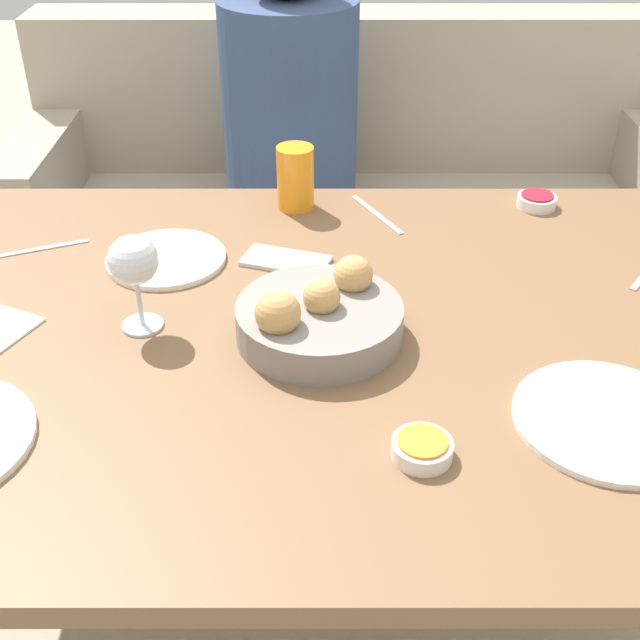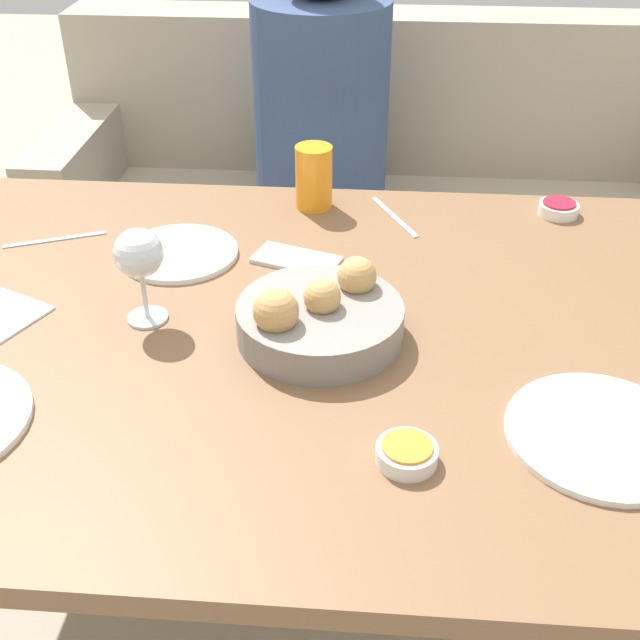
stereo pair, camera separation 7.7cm
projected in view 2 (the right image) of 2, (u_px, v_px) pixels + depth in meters
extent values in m
plane|color=#A89E89|center=(292.00, 611.00, 1.64)|extent=(10.00, 10.00, 0.00)
cube|color=brown|center=(284.00, 334.00, 1.26)|extent=(1.48, 1.03, 0.03)
cube|color=brown|center=(18.00, 333.00, 1.88)|extent=(0.06, 0.06, 0.67)
cube|color=brown|center=(618.00, 360.00, 1.79)|extent=(0.06, 0.06, 0.67)
cube|color=#9E937F|center=(379.00, 260.00, 2.42)|extent=(1.86, 0.70, 0.43)
cube|color=#9E937F|center=(387.00, 91.00, 2.39)|extent=(1.86, 0.20, 0.45)
cube|color=#9E937F|center=(97.00, 221.00, 2.42)|extent=(0.14, 0.70, 0.63)
cube|color=#23232D|center=(321.00, 276.00, 2.35)|extent=(0.33, 0.45, 0.43)
cylinder|color=#334770|center=(321.00, 112.00, 2.07)|extent=(0.35, 0.35, 0.56)
cylinder|color=gray|center=(320.00, 321.00, 1.21)|extent=(0.25, 0.25, 0.05)
sphere|color=tan|center=(357.00, 276.00, 1.23)|extent=(0.06, 0.06, 0.06)
sphere|color=tan|center=(322.00, 297.00, 1.18)|extent=(0.06, 0.06, 0.06)
sphere|color=tan|center=(275.00, 311.00, 1.14)|extent=(0.07, 0.07, 0.07)
cylinder|color=white|center=(602.00, 434.00, 1.03)|extent=(0.25, 0.25, 0.01)
cylinder|color=white|center=(179.00, 253.00, 1.43)|extent=(0.21, 0.21, 0.01)
cylinder|color=orange|center=(314.00, 177.00, 1.57)|extent=(0.07, 0.07, 0.12)
cylinder|color=silver|center=(147.00, 318.00, 1.26)|extent=(0.06, 0.06, 0.00)
cylinder|color=silver|center=(144.00, 297.00, 1.24)|extent=(0.01, 0.01, 0.07)
sphere|color=silver|center=(138.00, 254.00, 1.19)|extent=(0.08, 0.08, 0.08)
cylinder|color=white|center=(558.00, 209.00, 1.56)|extent=(0.08, 0.08, 0.02)
cylinder|color=#A3192D|center=(559.00, 203.00, 1.56)|extent=(0.06, 0.06, 0.00)
cylinder|color=white|center=(407.00, 454.00, 0.99)|extent=(0.08, 0.08, 0.02)
cylinder|color=#C67F28|center=(407.00, 446.00, 0.98)|extent=(0.06, 0.06, 0.00)
cube|color=#B7B7BC|center=(55.00, 240.00, 1.48)|extent=(0.18, 0.08, 0.00)
cube|color=#B7B7BC|center=(394.00, 217.00, 1.56)|extent=(0.09, 0.17, 0.00)
cube|color=silver|center=(295.00, 260.00, 1.41)|extent=(0.17, 0.12, 0.01)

